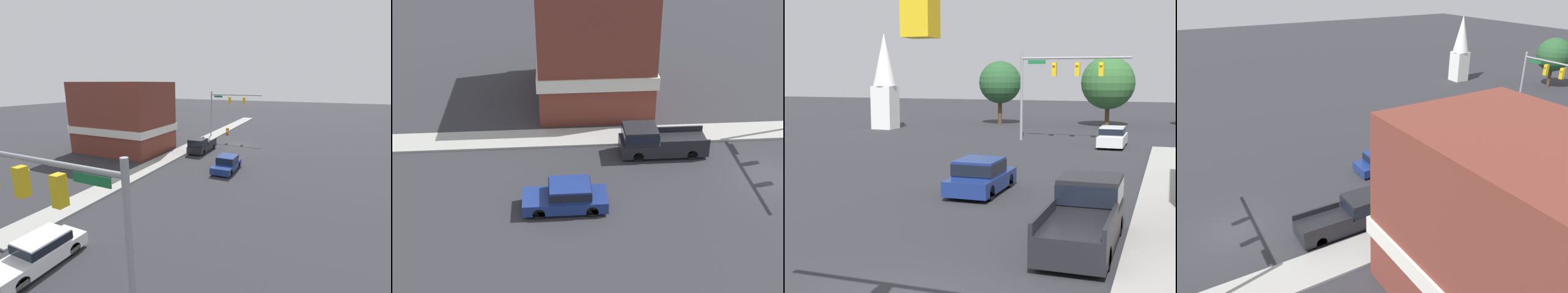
{
  "view_description": "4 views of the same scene",
  "coord_description": "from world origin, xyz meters",
  "views": [
    {
      "loc": [
        -9.91,
        36.88,
        8.8
      ],
      "look_at": [
        1.07,
        12.88,
        2.4
      ],
      "focal_mm": 24.0,
      "sensor_mm": 36.0,
      "label": 1
    },
    {
      "loc": [
        -26.22,
        12.78,
        17.52
      ],
      "look_at": [
        -0.45,
        10.88,
        2.82
      ],
      "focal_mm": 50.0,
      "sensor_mm": 36.0,
      "label": 2
    },
    {
      "loc": [
        5.65,
        -10.1,
        5.16
      ],
      "look_at": [
        -0.89,
        8.48,
        2.57
      ],
      "focal_mm": 50.0,
      "sensor_mm": 36.0,
      "label": 3
    },
    {
      "loc": [
        20.93,
        -2.17,
        14.48
      ],
      "look_at": [
        -0.46,
        10.26,
        3.15
      ],
      "focal_mm": 35.0,
      "sensor_mm": 36.0,
      "label": 4
    }
  ],
  "objects": [
    {
      "name": "church_steeple",
      "position": [
        -20.47,
        36.49,
        4.8
      ],
      "size": [
        2.23,
        2.23,
        9.17
      ],
      "color": "white",
      "rests_on": "ground"
    },
    {
      "name": "backdrop_tree_left_far",
      "position": [
        -11.46,
        44.85,
        4.4
      ],
      "size": [
        4.43,
        4.43,
        6.64
      ],
      "color": "#4C3823",
      "rests_on": "ground"
    },
    {
      "name": "car_lead",
      "position": [
        -2.14,
        12.12,
        0.8
      ],
      "size": [
        1.95,
        4.55,
        1.54
      ],
      "color": "black",
      "rests_on": "ground"
    },
    {
      "name": "near_signal_assembly",
      "position": [
        3.41,
        -4.14,
        5.47
      ],
      "size": [
        8.34,
        0.49,
        7.5
      ],
      "color": "gray",
      "rests_on": "ground"
    },
    {
      "name": "car_oncoming",
      "position": [
        1.74,
        29.81,
        0.78
      ],
      "size": [
        1.79,
        4.43,
        1.5
      ],
      "rotation": [
        0.0,
        0.0,
        3.14
      ],
      "color": "black",
      "rests_on": "ground"
    },
    {
      "name": "far_signal_assembly",
      "position": [
        -2.73,
        31.86,
        5.17
      ],
      "size": [
        8.48,
        0.49,
        6.97
      ],
      "color": "gray",
      "rests_on": "ground"
    },
    {
      "name": "pickup_truck_parked",
      "position": [
        3.3,
        6.39,
        0.94
      ],
      "size": [
        2.0,
        5.45,
        1.93
      ],
      "color": "black",
      "rests_on": "ground"
    },
    {
      "name": "backdrop_tree_left_mid",
      "position": [
        -0.46,
        45.97,
        4.41
      ],
      "size": [
        5.37,
        5.37,
        7.1
      ],
      "color": "#4C3823",
      "rests_on": "ground"
    }
  ]
}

